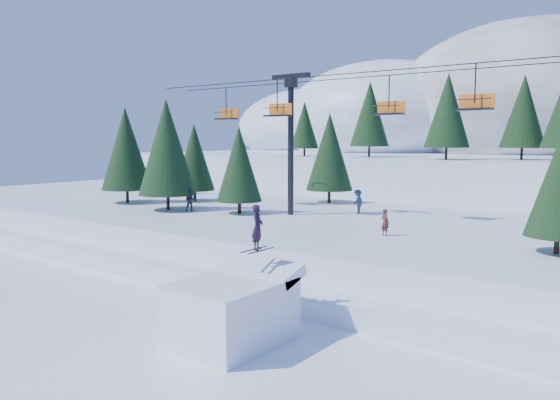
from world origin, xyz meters
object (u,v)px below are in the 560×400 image
Objects in this scene: jump_kicker at (233,308)px; chairlift at (434,119)px; banner_far at (543,343)px; banner_near at (407,329)px.

chairlift is (1.57, 16.84, 7.96)m from jump_kicker.
banner_far is (10.33, 5.65, -0.82)m from jump_kicker.
chairlift reaches higher than jump_kicker.
jump_kicker reaches higher than banner_near.
banner_far is at bearing -51.94° from chairlift.
banner_far is at bearing 28.67° from jump_kicker.
banner_near is (4.09, -12.83, -8.78)m from chairlift.
banner_near is at bearing 35.30° from jump_kicker.
banner_near is 4.95m from banner_far.
jump_kicker is 1.92× the size of banner_far.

